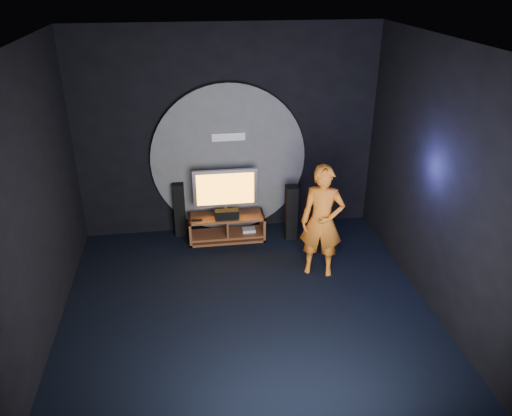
{
  "coord_description": "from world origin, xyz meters",
  "views": [
    {
      "loc": [
        -0.68,
        -5.46,
        4.26
      ],
      "look_at": [
        0.26,
        1.05,
        1.05
      ],
      "focal_mm": 35.0,
      "sensor_mm": 36.0,
      "label": 1
    }
  ],
  "objects_px": {
    "media_console": "(227,229)",
    "tv": "(225,190)",
    "tower_speaker_right": "(291,213)",
    "tower_speaker_left": "(180,209)",
    "subwoofer": "(327,240)",
    "player": "(322,222)"
  },
  "relations": [
    {
      "from": "tower_speaker_left",
      "to": "subwoofer",
      "type": "distance_m",
      "value": 2.56
    },
    {
      "from": "tower_speaker_left",
      "to": "tower_speaker_right",
      "type": "distance_m",
      "value": 1.92
    },
    {
      "from": "subwoofer",
      "to": "tower_speaker_right",
      "type": "bearing_deg",
      "value": 139.55
    },
    {
      "from": "subwoofer",
      "to": "player",
      "type": "distance_m",
      "value": 1.02
    },
    {
      "from": "tv",
      "to": "subwoofer",
      "type": "bearing_deg",
      "value": -20.87
    },
    {
      "from": "player",
      "to": "subwoofer",
      "type": "bearing_deg",
      "value": 84.58
    },
    {
      "from": "tower_speaker_right",
      "to": "subwoofer",
      "type": "xyz_separation_m",
      "value": [
        0.52,
        -0.44,
        -0.32
      ]
    },
    {
      "from": "tv",
      "to": "tower_speaker_right",
      "type": "bearing_deg",
      "value": -8.98
    },
    {
      "from": "media_console",
      "to": "tv",
      "type": "bearing_deg",
      "value": 96.42
    },
    {
      "from": "tv",
      "to": "player",
      "type": "xyz_separation_m",
      "value": [
        1.31,
        -1.28,
        -0.02
      ]
    },
    {
      "from": "media_console",
      "to": "player",
      "type": "height_order",
      "value": "player"
    },
    {
      "from": "tower_speaker_left",
      "to": "tv",
      "type": "bearing_deg",
      "value": -16.62
    },
    {
      "from": "tv",
      "to": "tower_speaker_left",
      "type": "xyz_separation_m",
      "value": [
        -0.78,
        0.23,
        -0.41
      ]
    },
    {
      "from": "tower_speaker_left",
      "to": "player",
      "type": "bearing_deg",
      "value": -35.91
    },
    {
      "from": "media_console",
      "to": "tower_speaker_right",
      "type": "height_order",
      "value": "tower_speaker_right"
    },
    {
      "from": "tower_speaker_left",
      "to": "player",
      "type": "distance_m",
      "value": 2.61
    },
    {
      "from": "subwoofer",
      "to": "player",
      "type": "relative_size",
      "value": 0.18
    },
    {
      "from": "tower_speaker_right",
      "to": "media_console",
      "type": "bearing_deg",
      "value": 174.45
    },
    {
      "from": "media_console",
      "to": "tower_speaker_left",
      "type": "xyz_separation_m",
      "value": [
        -0.79,
        0.3,
        0.29
      ]
    },
    {
      "from": "media_console",
      "to": "subwoofer",
      "type": "xyz_separation_m",
      "value": [
        1.6,
        -0.55,
        -0.04
      ]
    },
    {
      "from": "media_console",
      "to": "tv",
      "type": "relative_size",
      "value": 1.2
    },
    {
      "from": "tv",
      "to": "tower_speaker_left",
      "type": "relative_size",
      "value": 1.11
    }
  ]
}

